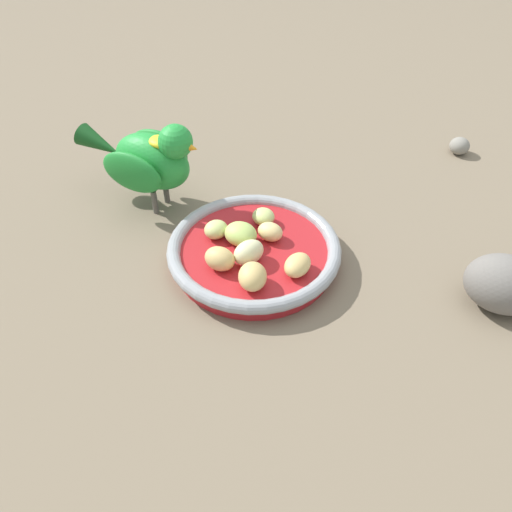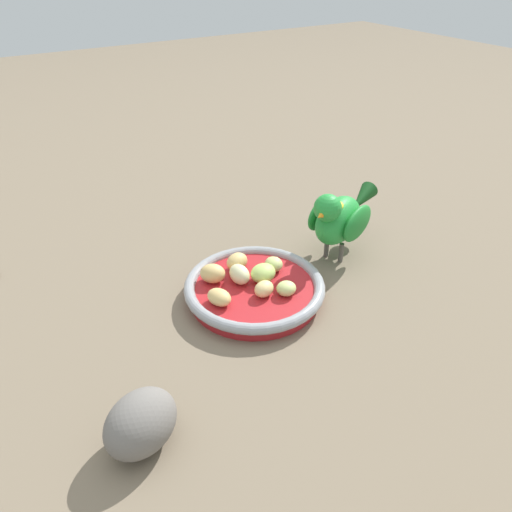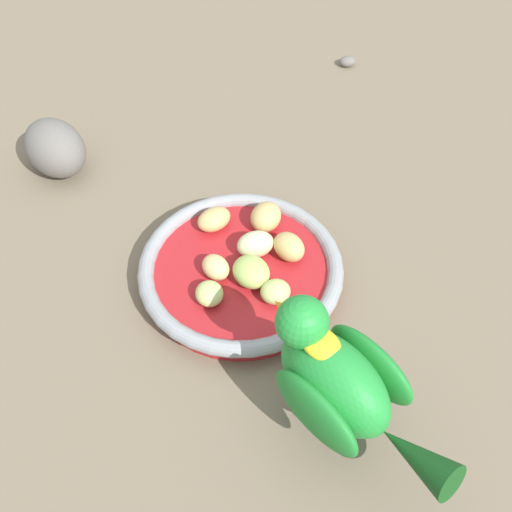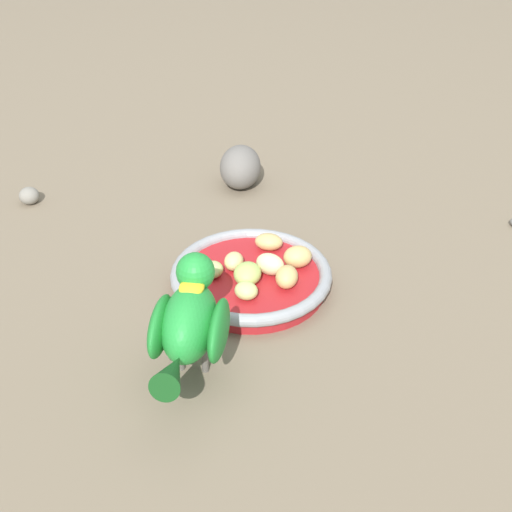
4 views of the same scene
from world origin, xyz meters
TOP-DOWN VIEW (x-y plane):
  - ground_plane at (0.00, 0.00)m, footprint 4.00×4.00m
  - feeding_bowl at (-0.00, -0.00)m, footprint 0.20×0.20m
  - apple_piece_0 at (-0.01, 0.02)m, footprint 0.03×0.04m
  - apple_piece_1 at (0.00, -0.02)m, footprint 0.04×0.03m
  - apple_piece_2 at (-0.06, -0.01)m, footprint 0.04×0.04m
  - apple_piece_3 at (0.05, 0.02)m, footprint 0.03×0.03m
  - apple_piece_4 at (0.03, -0.04)m, footprint 0.03×0.03m
  - apple_piece_5 at (0.02, 0.01)m, footprint 0.05×0.04m
  - apple_piece_6 at (-0.04, 0.04)m, footprint 0.05×0.05m
  - apple_piece_7 at (0.00, 0.05)m, footprint 0.04×0.04m
  - parrot at (0.17, 0.02)m, footprint 0.18×0.11m
  - rock_large at (-0.22, -0.15)m, footprint 0.10×0.09m
  - pebble_1 at (-0.02, -0.39)m, footprint 0.03×0.03m

SIDE VIEW (x-z plane):
  - ground_plane at x=0.00m, z-range 0.00..0.00m
  - pebble_1 at x=-0.02m, z-range 0.00..0.03m
  - feeding_bowl at x=0.00m, z-range 0.00..0.03m
  - apple_piece_4 at x=0.03m, z-range 0.02..0.04m
  - apple_piece_3 at x=0.05m, z-range 0.02..0.04m
  - apple_piece_2 at x=-0.06m, z-range 0.02..0.04m
  - apple_piece_1 at x=0.00m, z-range 0.02..0.04m
  - rock_large at x=-0.22m, z-range 0.00..0.06m
  - apple_piece_5 at x=0.02m, z-range 0.02..0.05m
  - apple_piece_7 at x=0.00m, z-range 0.02..0.05m
  - apple_piece_0 at x=-0.01m, z-range 0.02..0.05m
  - apple_piece_6 at x=-0.04m, z-range 0.02..0.05m
  - parrot at x=0.17m, z-range 0.01..0.14m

